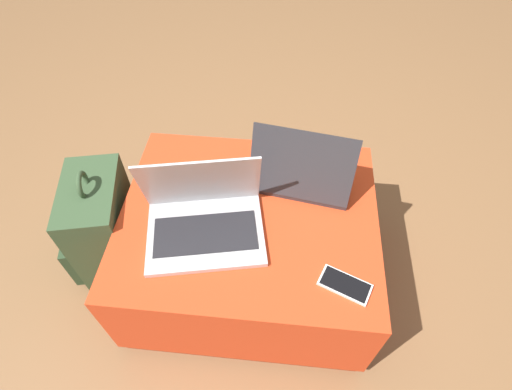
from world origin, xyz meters
TOP-DOWN VIEW (x-y plane):
  - ground_plane at (0.00, 0.00)m, footprint 14.00×14.00m
  - ottoman at (0.00, 0.00)m, footprint 0.81×0.68m
  - laptop_near at (-0.13, -0.06)m, footprint 0.39×0.32m
  - laptop_far at (0.16, 0.16)m, footprint 0.35×0.28m
  - cell_phone at (0.29, -0.21)m, footprint 0.16×0.12m
  - backpack at (-0.53, 0.01)m, footprint 0.28×0.33m

SIDE VIEW (x-z plane):
  - ground_plane at x=0.00m, z-range 0.00..0.00m
  - ottoman at x=0.00m, z-range 0.00..0.39m
  - backpack at x=-0.53m, z-range -0.04..0.46m
  - cell_phone at x=0.29m, z-range 0.39..0.40m
  - laptop_far at x=0.16m, z-range 0.32..0.55m
  - laptop_near at x=-0.13m, z-range 0.31..0.57m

